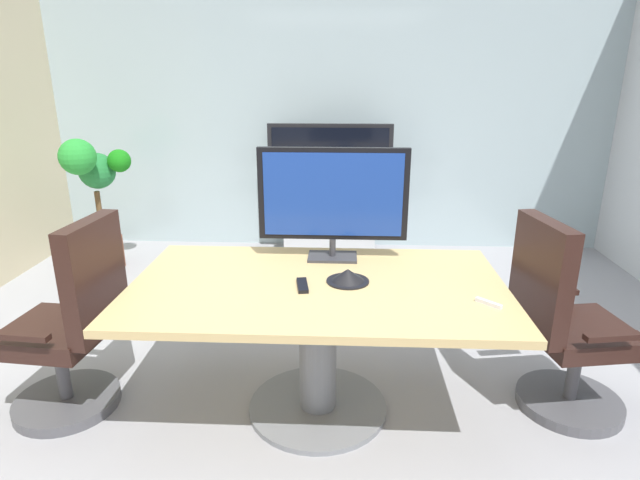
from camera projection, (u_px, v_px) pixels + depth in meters
ground_plane at (312, 409)px, 2.87m from camera, size 6.86×6.86×0.00m
wall_back_glass_partition at (330, 109)px, 5.21m from camera, size 5.72×0.10×2.83m
conference_table at (318, 318)px, 2.70m from camera, size 1.91×1.11×0.76m
office_chair_left at (72, 334)px, 2.74m from camera, size 0.61×0.59×1.09m
office_chair_right at (563, 334)px, 2.74m from camera, size 0.63×0.61×1.09m
tv_monitor at (333, 197)px, 2.89m from camera, size 0.84×0.18×0.64m
wall_display_unit at (330, 212)px, 5.17m from camera, size 1.20×0.36×1.31m
potted_plant at (95, 191)px, 4.69m from camera, size 0.59×0.64×1.24m
conference_phone at (348, 276)px, 2.64m from camera, size 0.22×0.22×0.07m
remote_control at (302, 285)px, 2.59m from camera, size 0.07×0.18×0.02m
whiteboard_marker at (489, 303)px, 2.39m from camera, size 0.11×0.11×0.02m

